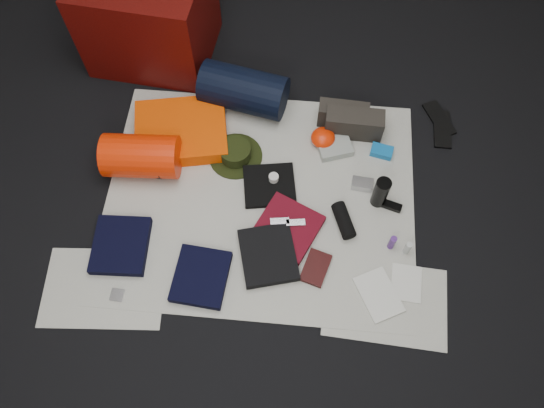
# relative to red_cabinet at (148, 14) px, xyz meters

# --- Properties ---
(floor) EXTENTS (4.50, 4.50, 0.02)m
(floor) POSITION_rel_red_cabinet_xyz_m (0.72, -0.96, -0.29)
(floor) COLOR black
(floor) RESTS_ON ground
(newspaper_mat) EXTENTS (1.60, 1.30, 0.01)m
(newspaper_mat) POSITION_rel_red_cabinet_xyz_m (0.72, -0.96, -0.28)
(newspaper_mat) COLOR beige
(newspaper_mat) RESTS_ON floor
(newspaper_sheet_front_left) EXTENTS (0.61, 0.44, 0.00)m
(newspaper_sheet_front_left) POSITION_rel_red_cabinet_xyz_m (0.02, -1.51, -0.28)
(newspaper_sheet_front_left) COLOR beige
(newspaper_sheet_front_left) RESTS_ON floor
(newspaper_sheet_front_right) EXTENTS (0.60, 0.43, 0.00)m
(newspaper_sheet_front_right) POSITION_rel_red_cabinet_xyz_m (1.37, -1.46, -0.28)
(newspaper_sheet_front_right) COLOR beige
(newspaper_sheet_front_right) RESTS_ON floor
(red_cabinet) EXTENTS (0.72, 0.62, 0.56)m
(red_cabinet) POSITION_rel_red_cabinet_xyz_m (0.00, 0.00, 0.00)
(red_cabinet) COLOR #460705
(red_cabinet) RESTS_ON floor
(sleeping_pad) EXTENTS (0.56, 0.49, 0.09)m
(sleeping_pad) POSITION_rel_red_cabinet_xyz_m (0.26, -0.62, -0.23)
(sleeping_pad) COLOR #F24802
(sleeping_pad) RESTS_ON newspaper_mat
(stuff_sack) EXTENTS (0.40, 0.25, 0.23)m
(stuff_sack) POSITION_rel_red_cabinet_xyz_m (0.09, -0.83, -0.16)
(stuff_sack) COLOR red
(stuff_sack) RESTS_ON newspaper_mat
(sack_strap_left) EXTENTS (0.02, 0.22, 0.22)m
(sack_strap_left) POSITION_rel_red_cabinet_xyz_m (-0.01, -0.83, -0.17)
(sack_strap_left) COLOR black
(sack_strap_left) RESTS_ON newspaper_mat
(sack_strap_right) EXTENTS (0.02, 0.22, 0.22)m
(sack_strap_right) POSITION_rel_red_cabinet_xyz_m (0.19, -0.83, -0.17)
(sack_strap_right) COLOR black
(sack_strap_right) RESTS_ON newspaper_mat
(navy_duffel) EXTENTS (0.51, 0.34, 0.25)m
(navy_duffel) POSITION_rel_red_cabinet_xyz_m (0.57, -0.36, -0.15)
(navy_duffel) COLOR black
(navy_duffel) RESTS_ON newspaper_mat
(boonie_brim) EXTENTS (0.32, 0.32, 0.01)m
(boonie_brim) POSITION_rel_red_cabinet_xyz_m (0.57, -0.72, -0.27)
(boonie_brim) COLOR black
(boonie_brim) RESTS_ON newspaper_mat
(boonie_crown) EXTENTS (0.17, 0.17, 0.08)m
(boonie_crown) POSITION_rel_red_cabinet_xyz_m (0.57, -0.72, -0.23)
(boonie_crown) COLOR black
(boonie_crown) RESTS_ON boonie_brim
(hiking_boot_left) EXTENTS (0.28, 0.12, 0.14)m
(hiking_boot_left) POSITION_rel_red_cabinet_xyz_m (1.13, -0.44, -0.21)
(hiking_boot_left) COLOR #2B2722
(hiking_boot_left) RESTS_ON newspaper_mat
(hiking_boot_right) EXTENTS (0.32, 0.13, 0.16)m
(hiking_boot_right) POSITION_rel_red_cabinet_xyz_m (1.19, -0.50, -0.20)
(hiking_boot_right) COLOR #2B2722
(hiking_boot_right) RESTS_ON newspaper_mat
(flip_flop_left) EXTENTS (0.10, 0.25, 0.01)m
(flip_flop_left) POSITION_rel_red_cabinet_xyz_m (1.70, -0.44, -0.27)
(flip_flop_left) COLOR black
(flip_flop_left) RESTS_ON floor
(flip_flop_right) EXTENTS (0.19, 0.26, 0.01)m
(flip_flop_right) POSITION_rel_red_cabinet_xyz_m (1.68, -0.37, -0.27)
(flip_flop_right) COLOR black
(flip_flop_right) RESTS_ON floor
(trousers_navy_a) EXTENTS (0.28, 0.31, 0.05)m
(trousers_navy_a) POSITION_rel_red_cabinet_xyz_m (0.06, -1.30, -0.25)
(trousers_navy_a) COLOR black
(trousers_navy_a) RESTS_ON newspaper_mat
(trousers_navy_b) EXTENTS (0.28, 0.31, 0.04)m
(trousers_navy_b) POSITION_rel_red_cabinet_xyz_m (0.48, -1.43, -0.25)
(trousers_navy_b) COLOR black
(trousers_navy_b) RESTS_ON newspaper_mat
(trousers_charcoal) EXTENTS (0.33, 0.36, 0.05)m
(trousers_charcoal) POSITION_rel_red_cabinet_xyz_m (0.80, -1.29, -0.25)
(trousers_charcoal) COLOR black
(trousers_charcoal) RESTS_ON newspaper_mat
(black_tshirt) EXTENTS (0.30, 0.29, 0.03)m
(black_tshirt) POSITION_rel_red_cabinet_xyz_m (0.77, -0.89, -0.26)
(black_tshirt) COLOR black
(black_tshirt) RESTS_ON newspaper_mat
(red_shirt) EXTENTS (0.39, 0.39, 0.04)m
(red_shirt) POSITION_rel_red_cabinet_xyz_m (0.88, -1.13, -0.26)
(red_shirt) COLOR #590916
(red_shirt) RESTS_ON newspaper_mat
(orange_stuff_sack) EXTENTS (0.18, 0.18, 0.09)m
(orange_stuff_sack) POSITION_rel_red_cabinet_xyz_m (1.03, -0.59, -0.23)
(orange_stuff_sack) COLOR red
(orange_stuff_sack) RESTS_ON newspaper_mat
(first_aid_pouch) EXTENTS (0.21, 0.18, 0.04)m
(first_aid_pouch) POSITION_rel_red_cabinet_xyz_m (1.10, -0.63, -0.25)
(first_aid_pouch) COLOR gray
(first_aid_pouch) RESTS_ON newspaper_mat
(water_bottle) EXTENTS (0.10, 0.10, 0.20)m
(water_bottle) POSITION_rel_red_cabinet_xyz_m (1.33, -0.93, -0.18)
(water_bottle) COLOR black
(water_bottle) RESTS_ON newspaper_mat
(speaker) EXTENTS (0.13, 0.20, 0.07)m
(speaker) POSITION_rel_red_cabinet_xyz_m (1.16, -1.07, -0.24)
(speaker) COLOR black
(speaker) RESTS_ON newspaper_mat
(compact_camera) EXTENTS (0.12, 0.08, 0.04)m
(compact_camera) POSITION_rel_red_cabinet_xyz_m (1.25, -0.85, -0.25)
(compact_camera) COLOR #B5B4B9
(compact_camera) RESTS_ON newspaper_mat
(cyan_case) EXTENTS (0.13, 0.10, 0.04)m
(cyan_case) POSITION_rel_red_cabinet_xyz_m (1.36, -0.63, -0.26)
(cyan_case) COLOR #1161A4
(cyan_case) RESTS_ON newspaper_mat
(toiletry_purple) EXTENTS (0.04, 0.04, 0.10)m
(toiletry_purple) POSITION_rel_red_cabinet_xyz_m (1.40, -1.18, -0.23)
(toiletry_purple) COLOR #4B2473
(toiletry_purple) RESTS_ON newspaper_mat
(toiletry_clear) EXTENTS (0.04, 0.04, 0.09)m
(toiletry_clear) POSITION_rel_red_cabinet_xyz_m (1.47, -1.20, -0.23)
(toiletry_clear) COLOR #A8ADA8
(toiletry_clear) RESTS_ON newspaper_mat
(paperback_book) EXTENTS (0.16, 0.20, 0.02)m
(paperback_book) POSITION_rel_red_cabinet_xyz_m (1.03, -1.33, -0.26)
(paperback_book) COLOR black
(paperback_book) RESTS_ON newspaper_mat
(map_booklet) EXTENTS (0.26, 0.29, 0.01)m
(map_booklet) POSITION_rel_red_cabinet_xyz_m (1.34, -1.43, -0.27)
(map_booklet) COLOR beige
(map_booklet) RESTS_ON newspaper_mat
(map_printout) EXTENTS (0.16, 0.20, 0.01)m
(map_printout) POSITION_rel_red_cabinet_xyz_m (1.47, -1.36, -0.27)
(map_printout) COLOR beige
(map_printout) RESTS_ON newspaper_mat
(sunglasses) EXTENTS (0.11, 0.07, 0.03)m
(sunglasses) POSITION_rel_red_cabinet_xyz_m (1.40, -0.96, -0.26)
(sunglasses) COLOR black
(sunglasses) RESTS_ON newspaper_mat
(key_cluster) EXTENTS (0.06, 0.06, 0.01)m
(key_cluster) POSITION_rel_red_cabinet_xyz_m (0.10, -1.55, -0.27)
(key_cluster) COLOR #B5B4B9
(key_cluster) RESTS_ON newspaper_mat
(tape_roll) EXTENTS (0.05, 0.05, 0.04)m
(tape_roll) POSITION_rel_red_cabinet_xyz_m (0.79, -0.86, -0.23)
(tape_roll) COLOR beige
(tape_roll) RESTS_ON black_tshirt
(energy_bar_a) EXTENTS (0.10, 0.05, 0.01)m
(energy_bar_a) POSITION_rel_red_cabinet_xyz_m (0.84, -1.11, -0.23)
(energy_bar_a) COLOR #B5B4B9
(energy_bar_a) RESTS_ON red_shirt
(energy_bar_b) EXTENTS (0.10, 0.05, 0.01)m
(energy_bar_b) POSITION_rel_red_cabinet_xyz_m (0.92, -1.11, -0.23)
(energy_bar_b) COLOR #B5B4B9
(energy_bar_b) RESTS_ON red_shirt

